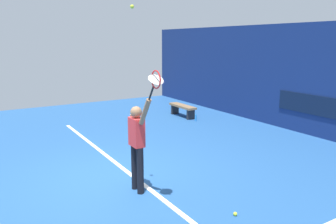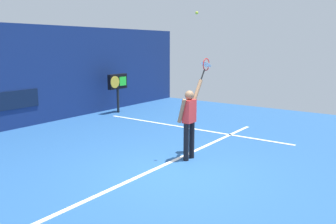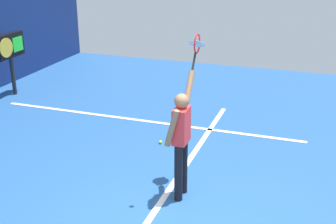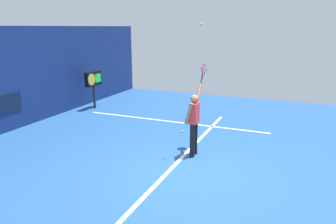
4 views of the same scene
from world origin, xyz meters
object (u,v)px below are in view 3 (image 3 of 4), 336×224
(scoreboard_clock, at_px, (10,48))
(tennis_player, at_px, (181,137))
(spare_ball, at_px, (160,142))
(tennis_racket, at_px, (197,46))

(scoreboard_clock, bearing_deg, tennis_player, -121.04)
(tennis_player, height_order, spare_ball, tennis_player)
(spare_ball, bearing_deg, tennis_racket, -135.44)
(tennis_racket, bearing_deg, tennis_player, 179.67)
(scoreboard_clock, xyz_separation_m, spare_ball, (-1.65, -4.64, -1.19))
(tennis_player, distance_m, tennis_racket, 1.43)
(scoreboard_clock, distance_m, spare_ball, 5.06)
(tennis_racket, xyz_separation_m, scoreboard_clock, (2.64, 5.61, -1.02))
(tennis_player, bearing_deg, scoreboard_clock, 58.96)
(tennis_player, relative_size, scoreboard_clock, 1.21)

